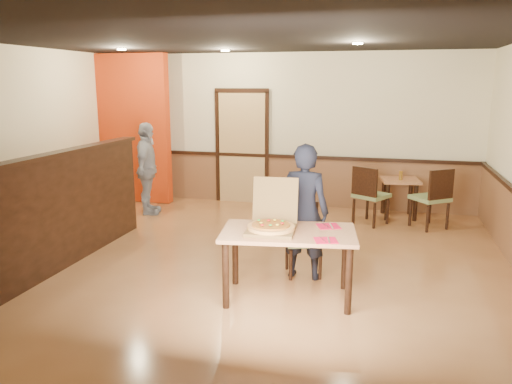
{
  "coord_description": "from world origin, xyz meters",
  "views": [
    {
      "loc": [
        1.84,
        -5.6,
        2.26
      ],
      "look_at": [
        0.38,
        0.0,
        0.99
      ],
      "focal_mm": 35.0,
      "sensor_mm": 36.0,
      "label": 1
    }
  ],
  "objects_px": {
    "diner_chair": "(303,236)",
    "side_chair_right": "(433,196)",
    "main_table": "(288,241)",
    "passerby": "(147,169)",
    "side_chair_left": "(369,193)",
    "diner": "(304,212)",
    "condiment": "(401,175)",
    "pizza_box": "(272,224)",
    "side_table": "(400,189)"
  },
  "relations": [
    {
      "from": "pizza_box",
      "to": "condiment",
      "type": "bearing_deg",
      "value": 65.49
    },
    {
      "from": "diner_chair",
      "to": "pizza_box",
      "type": "relative_size",
      "value": 1.39
    },
    {
      "from": "diner_chair",
      "to": "passerby",
      "type": "xyz_separation_m",
      "value": [
        -3.08,
        2.08,
        0.33
      ]
    },
    {
      "from": "main_table",
      "to": "passerby",
      "type": "height_order",
      "value": "passerby"
    },
    {
      "from": "side_table",
      "to": "passerby",
      "type": "relative_size",
      "value": 0.44
    },
    {
      "from": "diner_chair",
      "to": "diner",
      "type": "xyz_separation_m",
      "value": [
        0.03,
        -0.14,
        0.33
      ]
    },
    {
      "from": "condiment",
      "to": "diner_chair",
      "type": "bearing_deg",
      "value": -112.17
    },
    {
      "from": "main_table",
      "to": "side_table",
      "type": "distance_m",
      "value": 3.92
    },
    {
      "from": "main_table",
      "to": "passerby",
      "type": "bearing_deg",
      "value": 128.73
    },
    {
      "from": "main_table",
      "to": "diner",
      "type": "height_order",
      "value": "diner"
    },
    {
      "from": "side_chair_right",
      "to": "condiment",
      "type": "height_order",
      "value": "side_chair_right"
    },
    {
      "from": "side_chair_right",
      "to": "passerby",
      "type": "distance_m",
      "value": 4.77
    },
    {
      "from": "side_table",
      "to": "diner",
      "type": "bearing_deg",
      "value": -110.25
    },
    {
      "from": "side_chair_right",
      "to": "diner",
      "type": "bearing_deg",
      "value": 18.9
    },
    {
      "from": "diner_chair",
      "to": "passerby",
      "type": "height_order",
      "value": "passerby"
    },
    {
      "from": "condiment",
      "to": "side_table",
      "type": "bearing_deg",
      "value": 92.33
    },
    {
      "from": "diner_chair",
      "to": "passerby",
      "type": "distance_m",
      "value": 3.73
    },
    {
      "from": "main_table",
      "to": "diner_chair",
      "type": "bearing_deg",
      "value": 79.62
    },
    {
      "from": "side_table",
      "to": "passerby",
      "type": "bearing_deg",
      "value": -168.36
    },
    {
      "from": "side_chair_right",
      "to": "pizza_box",
      "type": "relative_size",
      "value": 1.59
    },
    {
      "from": "diner_chair",
      "to": "side_chair_left",
      "type": "bearing_deg",
      "value": 55.38
    },
    {
      "from": "main_table",
      "to": "passerby",
      "type": "distance_m",
      "value": 4.18
    },
    {
      "from": "diner_chair",
      "to": "side_chair_right",
      "type": "relative_size",
      "value": 0.88
    },
    {
      "from": "main_table",
      "to": "side_chair_left",
      "type": "bearing_deg",
      "value": 68.85
    },
    {
      "from": "diner_chair",
      "to": "condiment",
      "type": "height_order",
      "value": "diner_chair"
    },
    {
      "from": "passerby",
      "to": "diner",
      "type": "bearing_deg",
      "value": -140.3
    },
    {
      "from": "side_chair_left",
      "to": "passerby",
      "type": "distance_m",
      "value": 3.79
    },
    {
      "from": "main_table",
      "to": "pizza_box",
      "type": "height_order",
      "value": "pizza_box"
    },
    {
      "from": "main_table",
      "to": "diner",
      "type": "relative_size",
      "value": 0.93
    },
    {
      "from": "pizza_box",
      "to": "side_chair_right",
      "type": "bearing_deg",
      "value": 55.28
    },
    {
      "from": "side_chair_left",
      "to": "diner",
      "type": "bearing_deg",
      "value": 106.41
    },
    {
      "from": "passerby",
      "to": "pizza_box",
      "type": "height_order",
      "value": "passerby"
    },
    {
      "from": "main_table",
      "to": "side_chair_left",
      "type": "xyz_separation_m",
      "value": [
        0.72,
        3.12,
        -0.11
      ]
    },
    {
      "from": "main_table",
      "to": "side_chair_right",
      "type": "height_order",
      "value": "side_chair_right"
    },
    {
      "from": "main_table",
      "to": "passerby",
      "type": "xyz_separation_m",
      "value": [
        -3.05,
        2.85,
        0.16
      ]
    },
    {
      "from": "main_table",
      "to": "passerby",
      "type": "relative_size",
      "value": 0.93
    },
    {
      "from": "main_table",
      "to": "condiment",
      "type": "bearing_deg",
      "value": 63.54
    },
    {
      "from": "diner",
      "to": "condiment",
      "type": "xyz_separation_m",
      "value": [
        1.15,
        3.03,
        -0.06
      ]
    },
    {
      "from": "side_chair_left",
      "to": "passerby",
      "type": "height_order",
      "value": "passerby"
    },
    {
      "from": "main_table",
      "to": "diner",
      "type": "distance_m",
      "value": 0.65
    },
    {
      "from": "side_chair_left",
      "to": "condiment",
      "type": "distance_m",
      "value": 0.76
    },
    {
      "from": "side_chair_right",
      "to": "main_table",
      "type": "bearing_deg",
      "value": 23.68
    },
    {
      "from": "passerby",
      "to": "side_chair_left",
      "type": "bearing_deg",
      "value": -100.77
    },
    {
      "from": "passerby",
      "to": "condiment",
      "type": "bearing_deg",
      "value": -94.08
    },
    {
      "from": "diner_chair",
      "to": "side_chair_right",
      "type": "bearing_deg",
      "value": 36.35
    },
    {
      "from": "main_table",
      "to": "side_chair_right",
      "type": "distance_m",
      "value": 3.56
    },
    {
      "from": "side_chair_left",
      "to": "pizza_box",
      "type": "height_order",
      "value": "pizza_box"
    },
    {
      "from": "side_chair_right",
      "to": "side_table",
      "type": "relative_size",
      "value": 1.38
    },
    {
      "from": "diner_chair",
      "to": "side_table",
      "type": "relative_size",
      "value": 1.21
    },
    {
      "from": "diner_chair",
      "to": "main_table",
      "type": "bearing_deg",
      "value": -110.46
    }
  ]
}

